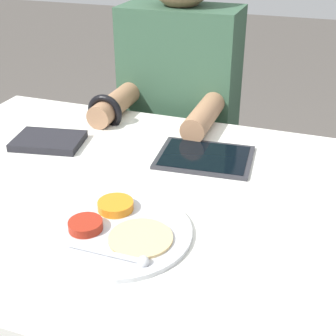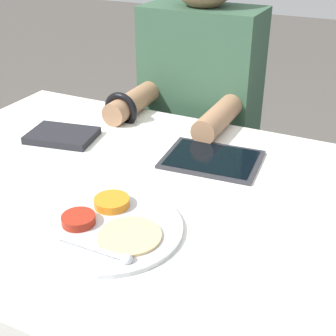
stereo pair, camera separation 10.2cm
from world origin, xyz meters
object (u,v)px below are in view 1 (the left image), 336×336
Objects in this scene: tablet_device at (205,157)px; person_diner at (179,135)px; red_notebook at (49,141)px; thali_tray at (119,230)px.

tablet_device is 0.47m from person_diner.
tablet_device is (0.42, 0.06, -0.00)m from red_notebook.
person_diner reaches higher than red_notebook.
red_notebook is (-0.35, 0.30, 0.00)m from thali_tray.
thali_tray is 1.41× the size of red_notebook.
thali_tray is 0.24× the size of person_diner.
tablet_device is at bearing -63.49° from person_diner.
person_diner is at bearing 99.35° from thali_tray.
red_notebook is 0.17× the size of person_diner.
person_diner reaches higher than thali_tray.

